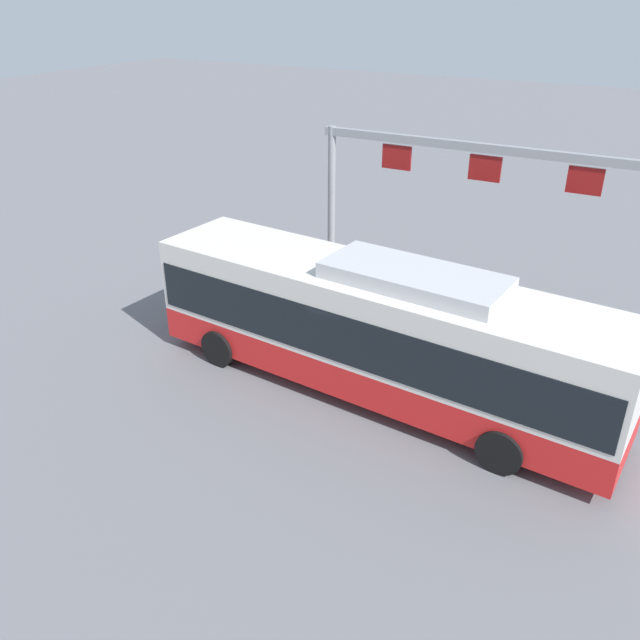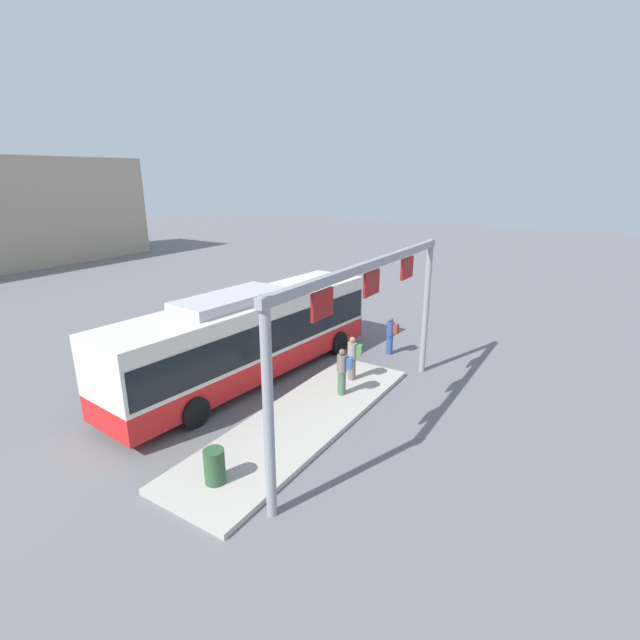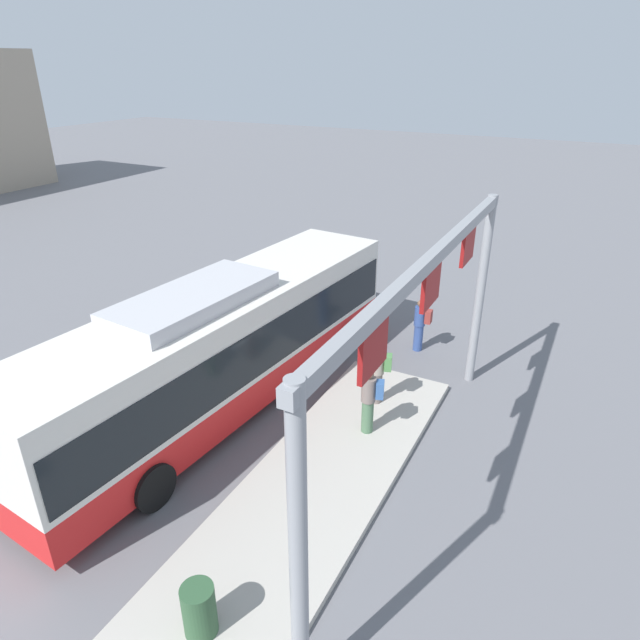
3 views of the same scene
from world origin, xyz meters
TOP-DOWN VIEW (x-y plane):
  - ground_plane at (0.00, 0.00)m, footprint 120.00×120.00m
  - platform_curb at (-1.73, -3.53)m, footprint 10.00×2.80m
  - bus_main at (-0.01, 0.00)m, footprint 11.87×3.49m
  - person_boarding at (5.09, -3.47)m, footprint 0.36×0.54m
  - person_waiting_near at (1.61, -3.51)m, footprint 0.46×0.59m
  - person_waiting_mid at (0.35, -3.79)m, footprint 0.46×0.59m
  - platform_sign_gantry at (-0.72, -5.28)m, footprint 10.01×0.24m
  - trash_bin at (-5.51, -3.51)m, footprint 0.52×0.52m

SIDE VIEW (x-z plane):
  - ground_plane at x=0.00m, z-range 0.00..0.00m
  - platform_curb at x=-1.73m, z-range 0.00..0.16m
  - trash_bin at x=-5.51m, z-range 0.16..1.06m
  - person_boarding at x=5.09m, z-range 0.06..1.73m
  - person_waiting_near at x=1.61m, z-range 0.22..1.89m
  - person_waiting_mid at x=0.35m, z-range 0.22..1.89m
  - bus_main at x=-0.01m, z-range 0.08..3.54m
  - platform_sign_gantry at x=-0.72m, z-range 1.19..6.39m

